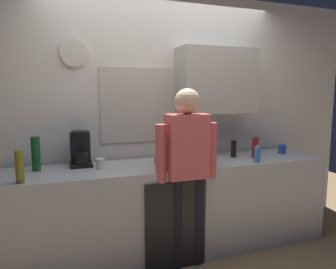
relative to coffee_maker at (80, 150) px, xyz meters
name	(u,v)px	position (x,y,z in m)	size (l,w,h in m)	color
ground_plane	(186,264)	(0.86, -0.49, -1.03)	(8.00, 8.00, 0.00)	#8C6D4C
kitchen_counter	(175,207)	(0.86, -0.19, -0.59)	(3.16, 0.64, 0.89)	#B2B7BC
dishwasher_panel	(176,226)	(0.75, -0.52, -0.63)	(0.56, 0.02, 0.80)	black
back_wall_assembly	(167,112)	(0.93, 0.21, 0.32)	(4.76, 0.42, 2.60)	white
coffee_maker	(80,150)	(0.00, 0.00, 0.00)	(0.20, 0.20, 0.33)	black
bottle_dark_sauce	(234,149)	(1.54, -0.15, -0.06)	(0.06, 0.06, 0.18)	black
bottle_olive_oil	(19,167)	(-0.47, -0.43, -0.02)	(0.06, 0.06, 0.25)	olive
bottle_red_vinegar	(255,148)	(1.73, -0.26, -0.04)	(0.06, 0.06, 0.22)	maroon
bottle_green_wine	(36,154)	(-0.38, -0.07, 0.00)	(0.07, 0.07, 0.30)	#195923
cup_blue_mug	(282,149)	(2.16, -0.15, -0.10)	(0.08, 0.08, 0.10)	#3351B2
cup_white_mug	(100,164)	(0.15, -0.19, -0.10)	(0.08, 0.08, 0.10)	white
cup_yellow_cup	(192,153)	(1.13, -0.01, -0.10)	(0.07, 0.07, 0.09)	yellow
mixing_bowl	(165,159)	(0.77, -0.18, -0.11)	(0.22, 0.22, 0.08)	orange
potted_plant	(198,151)	(1.05, -0.33, -0.01)	(0.15, 0.15, 0.23)	#9E5638
dish_soap	(257,154)	(1.64, -0.43, -0.07)	(0.06, 0.06, 0.18)	blue
person_at_sink	(187,163)	(0.86, -0.49, -0.08)	(0.57, 0.22, 1.60)	black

